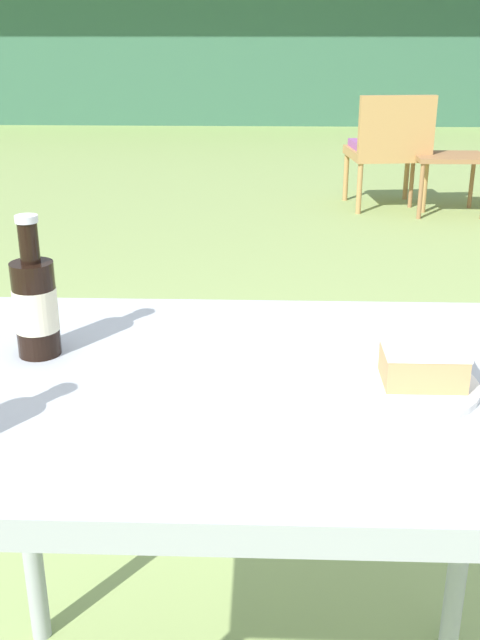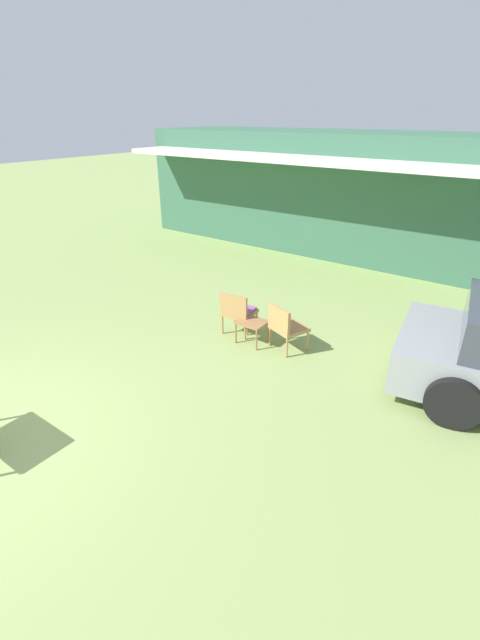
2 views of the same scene
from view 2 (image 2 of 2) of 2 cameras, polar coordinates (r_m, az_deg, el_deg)
cabin_building at (r=13.13m, az=10.38°, el=16.89°), size 9.83×4.39×3.09m
wicker_chair_cushioned at (r=7.43m, az=-0.26°, el=1.28°), size 0.57×0.54×0.79m
wicker_chair_plain at (r=6.95m, az=6.07°, el=-0.69°), size 0.65×0.64×0.79m
garden_side_table at (r=7.16m, az=1.60°, el=-0.56°), size 0.47×0.39×0.40m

